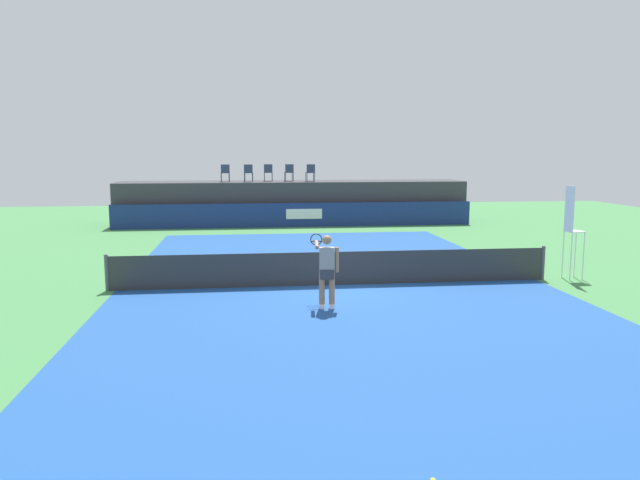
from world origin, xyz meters
TOP-DOWN VIEW (x-y plane):
  - ground_plane at (0.00, 3.00)m, footprint 48.00×48.00m
  - court_inner at (0.00, 0.00)m, footprint 12.00×22.00m
  - sponsor_wall at (0.00, 13.50)m, footprint 18.00×0.22m
  - spectator_platform at (0.00, 15.30)m, footprint 18.00×2.80m
  - spectator_chair_far_left at (-3.49, 15.09)m, footprint 0.47×0.47m
  - spectator_chair_left at (-2.30, 14.96)m, footprint 0.47×0.47m
  - spectator_chair_center at (-1.27, 15.43)m, footprint 0.45×0.45m
  - spectator_chair_right at (-0.18, 15.31)m, footprint 0.47×0.47m
  - spectator_chair_far_right at (0.91, 14.94)m, footprint 0.46×0.46m
  - umpire_chair at (7.02, -0.01)m, footprint 0.47×0.47m
  - tennis_net at (0.00, 0.00)m, footprint 12.40×0.02m
  - net_post_near at (-6.20, 0.00)m, footprint 0.10×0.10m
  - net_post_far at (6.20, 0.00)m, footprint 0.10×0.10m
  - tennis_player at (-0.54, -2.47)m, footprint 0.61×1.17m

SIDE VIEW (x-z plane):
  - ground_plane at x=0.00m, z-range 0.00..0.00m
  - court_inner at x=0.00m, z-range 0.00..0.00m
  - tennis_net at x=0.00m, z-range 0.00..0.95m
  - net_post_near at x=-6.20m, z-range 0.00..1.00m
  - net_post_far at x=6.20m, z-range 0.00..1.00m
  - sponsor_wall at x=0.00m, z-range 0.00..1.20m
  - tennis_player at x=-0.54m, z-range 0.07..1.84m
  - spectator_platform at x=0.00m, z-range 0.00..2.20m
  - umpire_chair at x=7.02m, z-range 0.21..2.97m
  - spectator_chair_far_left at x=-3.49m, z-range 2.25..3.14m
  - spectator_chair_left at x=-2.30m, z-range 2.25..3.14m
  - spectator_chair_center at x=-1.27m, z-range 2.25..3.14m
  - spectator_chair_right at x=-0.18m, z-range 2.25..3.14m
  - spectator_chair_far_right at x=0.91m, z-range 2.25..3.14m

